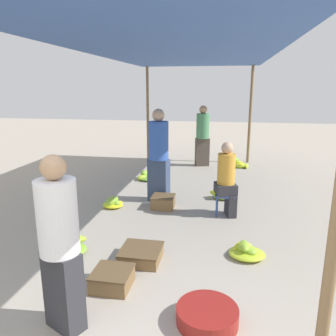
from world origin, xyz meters
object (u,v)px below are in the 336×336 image
at_px(vendor_seated, 227,178).
at_px(banana_pile_right_0, 245,251).
at_px(shopper_walking_far, 159,154).
at_px(stool, 225,198).
at_px(banana_pile_left_0, 71,245).
at_px(banana_pile_right_1, 222,193).
at_px(crate_far, 112,279).
at_px(basin_black, 207,315).
at_px(crate_near, 163,202).
at_px(banana_pile_left_2, 148,177).
at_px(vendor_foreground, 60,243).
at_px(banana_pile_right_2, 238,164).
at_px(crate_mid, 141,254).
at_px(shopper_walking_mid, 203,135).
at_px(banana_pile_left_1, 113,203).

distance_m(vendor_seated, banana_pile_right_0, 1.57).
distance_m(banana_pile_right_0, shopper_walking_far, 2.65).
relative_size(stool, banana_pile_left_0, 0.85).
distance_m(vendor_seated, banana_pile_right_1, 1.02).
relative_size(vendor_seated, banana_pile_right_1, 2.60).
bearing_deg(crate_far, basin_black, -20.15).
distance_m(banana_pile_left_0, crate_near, 2.07).
xyz_separation_m(banana_pile_left_2, banana_pile_right_1, (1.77, -1.10, 0.04)).
bearing_deg(vendor_foreground, shopper_walking_far, 87.84).
bearing_deg(banana_pile_right_1, banana_pile_right_2, 81.80).
xyz_separation_m(stool, basin_black, (-0.14, -2.79, -0.23)).
distance_m(banana_pile_left_2, banana_pile_right_2, 2.78).
bearing_deg(shopper_walking_far, crate_mid, -84.02).
xyz_separation_m(stool, shopper_walking_far, (-1.28, 0.53, 0.62)).
xyz_separation_m(vendor_foreground, banana_pile_right_1, (1.36, 3.91, -0.73)).
xyz_separation_m(banana_pile_left_2, banana_pile_right_2, (2.18, 1.73, -0.00)).
distance_m(banana_pile_left_0, banana_pile_right_1, 3.24).
bearing_deg(shopper_walking_far, banana_pile_right_0, -51.48).
height_order(basin_black, shopper_walking_mid, shopper_walking_mid).
bearing_deg(basin_black, shopper_walking_mid, 94.74).
relative_size(banana_pile_left_2, crate_far, 1.50).
distance_m(banana_pile_left_2, shopper_walking_far, 1.74).
distance_m(vendor_foreground, stool, 3.42).
height_order(vendor_seated, banana_pile_right_1, vendor_seated).
bearing_deg(vendor_foreground, banana_pile_right_2, 75.34).
bearing_deg(banana_pile_left_2, shopper_walking_mid, 55.80).
height_order(banana_pile_right_1, crate_far, banana_pile_right_1).
xyz_separation_m(vendor_seated, basin_black, (-0.15, -2.78, -0.58)).
distance_m(vendor_foreground, banana_pile_right_0, 2.48).
bearing_deg(banana_pile_left_0, banana_pile_right_2, 66.18).
relative_size(banana_pile_left_0, shopper_walking_far, 0.25).
relative_size(vendor_seated, shopper_walking_far, 0.72).
height_order(banana_pile_left_1, crate_near, crate_near).
distance_m(banana_pile_left_0, banana_pile_right_0, 2.33).
bearing_deg(banana_pile_left_1, basin_black, -55.64).
height_order(basin_black, crate_mid, crate_mid).
bearing_deg(banana_pile_left_0, banana_pile_right_0, 7.00).
relative_size(banana_pile_right_0, shopper_walking_far, 0.29).
xyz_separation_m(banana_pile_right_0, crate_mid, (-1.32, -0.35, 0.01)).
relative_size(vendor_foreground, banana_pile_right_0, 3.17).
bearing_deg(banana_pile_right_0, banana_pile_left_1, 148.50).
distance_m(banana_pile_right_0, crate_far, 1.77).
bearing_deg(vendor_foreground, banana_pile_left_1, 101.42).
distance_m(banana_pile_right_2, crate_mid, 5.63).
bearing_deg(stool, crate_mid, -120.22).
relative_size(crate_near, crate_far, 0.97).
bearing_deg(banana_pile_right_2, stool, -95.40).
bearing_deg(shopper_walking_far, crate_far, -88.54).
height_order(vendor_seated, crate_mid, vendor_seated).
xyz_separation_m(vendor_foreground, basin_black, (1.28, 0.28, -0.77)).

